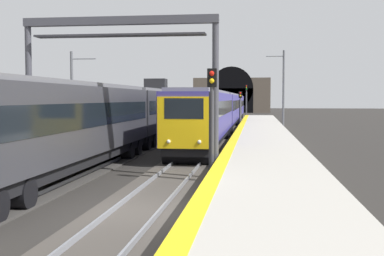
{
  "coord_description": "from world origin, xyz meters",
  "views": [
    {
      "loc": [
        -14.3,
        -3.52,
        3.47
      ],
      "look_at": [
        13.22,
        0.06,
        1.79
      ],
      "focal_mm": 46.15,
      "sensor_mm": 36.0,
      "label": 1
    }
  ],
  "objects_px": {
    "train_main_approaching": "(224,109)",
    "overhead_signal_gantry": "(120,56)",
    "catenary_mast_near": "(283,90)",
    "train_adjacent_platform": "(125,115)",
    "railway_signal_far": "(246,98)",
    "catenary_mast_far": "(72,95)",
    "railway_signal_near": "(212,116)",
    "railway_signal_mid": "(240,107)"
  },
  "relations": [
    {
      "from": "train_main_approaching",
      "to": "railway_signal_near",
      "type": "distance_m",
      "value": 34.99
    },
    {
      "from": "train_main_approaching",
      "to": "train_adjacent_platform",
      "type": "xyz_separation_m",
      "value": [
        -24.52,
        4.73,
        0.09
      ]
    },
    {
      "from": "train_main_approaching",
      "to": "catenary_mast_far",
      "type": "relative_size",
      "value": 8.67
    },
    {
      "from": "train_adjacent_platform",
      "to": "railway_signal_near",
      "type": "distance_m",
      "value": 12.27
    },
    {
      "from": "railway_signal_far",
      "to": "railway_signal_mid",
      "type": "bearing_deg",
      "value": 0.0
    },
    {
      "from": "overhead_signal_gantry",
      "to": "catenary_mast_far",
      "type": "height_order",
      "value": "catenary_mast_far"
    },
    {
      "from": "train_adjacent_platform",
      "to": "catenary_mast_near",
      "type": "xyz_separation_m",
      "value": [
        21.17,
        -11.0,
        1.9
      ]
    },
    {
      "from": "railway_signal_mid",
      "to": "catenary_mast_near",
      "type": "relative_size",
      "value": 0.51
    },
    {
      "from": "overhead_signal_gantry",
      "to": "catenary_mast_far",
      "type": "distance_m",
      "value": 18.97
    },
    {
      "from": "train_main_approaching",
      "to": "catenary_mast_far",
      "type": "bearing_deg",
      "value": -32.71
    },
    {
      "from": "railway_signal_far",
      "to": "catenary_mast_near",
      "type": "distance_m",
      "value": 39.38
    },
    {
      "from": "railway_signal_far",
      "to": "catenary_mast_near",
      "type": "height_order",
      "value": "catenary_mast_near"
    },
    {
      "from": "overhead_signal_gantry",
      "to": "railway_signal_near",
      "type": "bearing_deg",
      "value": -103.34
    },
    {
      "from": "railway_signal_near",
      "to": "railway_signal_mid",
      "type": "xyz_separation_m",
      "value": [
        36.09,
        0.0,
        -0.22
      ]
    },
    {
      "from": "railway_signal_far",
      "to": "overhead_signal_gantry",
      "type": "xyz_separation_m",
      "value": [
        -69.74,
        4.11,
        1.72
      ]
    },
    {
      "from": "railway_signal_near",
      "to": "catenary_mast_near",
      "type": "relative_size",
      "value": 0.56
    },
    {
      "from": "train_adjacent_platform",
      "to": "railway_signal_far",
      "type": "distance_m",
      "value": 60.65
    },
    {
      "from": "train_main_approaching",
      "to": "railway_signal_near",
      "type": "bearing_deg",
      "value": 2.82
    },
    {
      "from": "train_adjacent_platform",
      "to": "railway_signal_mid",
      "type": "bearing_deg",
      "value": 165.9
    },
    {
      "from": "overhead_signal_gantry",
      "to": "catenary_mast_near",
      "type": "xyz_separation_m",
      "value": [
        30.62,
        -8.64,
        -0.99
      ]
    },
    {
      "from": "train_main_approaching",
      "to": "overhead_signal_gantry",
      "type": "height_order",
      "value": "overhead_signal_gantry"
    },
    {
      "from": "train_adjacent_platform",
      "to": "railway_signal_near",
      "type": "xyz_separation_m",
      "value": [
        -10.42,
        -6.48,
        0.38
      ]
    },
    {
      "from": "railway_signal_mid",
      "to": "railway_signal_far",
      "type": "bearing_deg",
      "value": -180.0
    },
    {
      "from": "train_adjacent_platform",
      "to": "catenary_mast_near",
      "type": "height_order",
      "value": "catenary_mast_near"
    },
    {
      "from": "catenary_mast_near",
      "to": "railway_signal_mid",
      "type": "bearing_deg",
      "value": 45.21
    },
    {
      "from": "train_adjacent_platform",
      "to": "overhead_signal_gantry",
      "type": "height_order",
      "value": "overhead_signal_gantry"
    },
    {
      "from": "catenary_mast_near",
      "to": "train_adjacent_platform",
      "type": "bearing_deg",
      "value": 152.55
    },
    {
      "from": "overhead_signal_gantry",
      "to": "catenary_mast_near",
      "type": "height_order",
      "value": "catenary_mast_near"
    },
    {
      "from": "overhead_signal_gantry",
      "to": "train_main_approaching",
      "type": "bearing_deg",
      "value": -3.98
    },
    {
      "from": "train_main_approaching",
      "to": "railway_signal_far",
      "type": "distance_m",
      "value": 35.83
    },
    {
      "from": "railway_signal_mid",
      "to": "catenary_mast_far",
      "type": "distance_m",
      "value": 22.32
    },
    {
      "from": "overhead_signal_gantry",
      "to": "catenary_mast_near",
      "type": "bearing_deg",
      "value": -15.75
    },
    {
      "from": "train_adjacent_platform",
      "to": "catenary_mast_far",
      "type": "xyz_separation_m",
      "value": [
        7.38,
        6.26,
        1.31
      ]
    },
    {
      "from": "train_main_approaching",
      "to": "railway_signal_mid",
      "type": "height_order",
      "value": "railway_signal_mid"
    },
    {
      "from": "railway_signal_far",
      "to": "catenary_mast_far",
      "type": "distance_m",
      "value": 54.42
    },
    {
      "from": "railway_signal_near",
      "to": "catenary_mast_far",
      "type": "relative_size",
      "value": 0.65
    },
    {
      "from": "railway_signal_near",
      "to": "railway_signal_mid",
      "type": "distance_m",
      "value": 36.09
    },
    {
      "from": "train_adjacent_platform",
      "to": "catenary_mast_far",
      "type": "bearing_deg",
      "value": -139.62
    },
    {
      "from": "railway_signal_near",
      "to": "catenary_mast_far",
      "type": "xyz_separation_m",
      "value": [
        17.8,
        12.74,
        0.93
      ]
    },
    {
      "from": "railway_signal_mid",
      "to": "train_main_approaching",
      "type": "bearing_deg",
      "value": -56.82
    },
    {
      "from": "train_adjacent_platform",
      "to": "train_main_approaching",
      "type": "bearing_deg",
      "value": 169.15
    },
    {
      "from": "railway_signal_near",
      "to": "catenary_mast_near",
      "type": "height_order",
      "value": "catenary_mast_near"
    }
  ]
}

